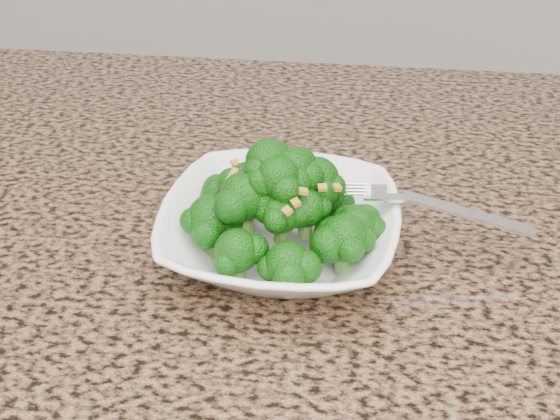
# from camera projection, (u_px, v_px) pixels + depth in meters

# --- Properties ---
(granite_counter) EXTENTS (1.64, 1.04, 0.03)m
(granite_counter) POSITION_uv_depth(u_px,v_px,m) (155.00, 299.00, 0.62)
(granite_counter) COLOR brown
(granite_counter) RESTS_ON cabinet
(bowl) EXTENTS (0.22, 0.22, 0.05)m
(bowl) POSITION_uv_depth(u_px,v_px,m) (280.00, 232.00, 0.64)
(bowl) COLOR white
(bowl) RESTS_ON granite_counter
(broccoli_pile) EXTENTS (0.19, 0.19, 0.07)m
(broccoli_pile) POSITION_uv_depth(u_px,v_px,m) (280.00, 171.00, 0.60)
(broccoli_pile) COLOR #0F5109
(broccoli_pile) RESTS_ON bowl
(garlic_topping) EXTENTS (0.11, 0.11, 0.01)m
(garlic_topping) POSITION_uv_depth(u_px,v_px,m) (280.00, 129.00, 0.58)
(garlic_topping) COLOR #BD882E
(garlic_topping) RESTS_ON broccoli_pile
(fork) EXTENTS (0.20, 0.04, 0.01)m
(fork) POSITION_uv_depth(u_px,v_px,m) (403.00, 198.00, 0.62)
(fork) COLOR silver
(fork) RESTS_ON bowl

